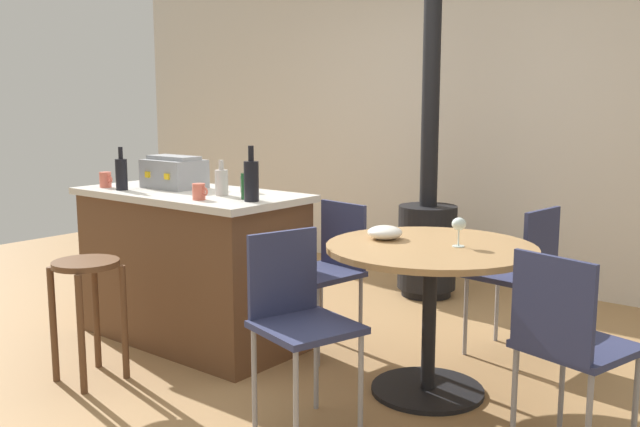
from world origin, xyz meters
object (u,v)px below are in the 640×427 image
object	(u,v)px
folding_chair_left	(568,339)
cup_2	(247,184)
bottle_1	(121,173)
toolbox	(174,173)
dining_table	(430,280)
folding_chair_near	(328,264)
cup_1	(149,176)
wooden_stool	(87,292)
folding_chair_right	(520,269)
bottle_0	(251,180)
kitchen_island	(192,266)
bottle_3	(222,182)
serving_bowl	(385,232)
bottle_2	(246,185)
wood_stove	(428,225)
cup_3	(106,180)
folding_chair_far	(298,313)
wine_glass	(459,225)
cup_0	(199,192)

from	to	relation	value
folding_chair_left	cup_2	bearing A→B (deg)	173.29
bottle_1	cup_2	size ratio (longest dim) A/B	2.46
folding_chair_left	toolbox	world-z (taller)	toolbox
dining_table	folding_chair_near	distance (m)	0.81
cup_1	wooden_stool	bearing A→B (deg)	-55.08
folding_chair_left	bottle_1	xyz separation A→B (m)	(-2.68, -0.16, 0.51)
folding_chair_right	toolbox	size ratio (longest dim) A/B	2.39
bottle_0	kitchen_island	bearing A→B (deg)	172.74
kitchen_island	folding_chair_right	world-z (taller)	kitchen_island
folding_chair_left	cup_1	xyz separation A→B (m)	(-2.90, 0.21, 0.45)
bottle_3	serving_bowl	world-z (taller)	bottle_3
toolbox	serving_bowl	xyz separation A→B (m)	(1.47, 0.15, -0.23)
bottle_2	bottle_3	xyz separation A→B (m)	(-0.22, 0.02, 0.00)
wood_stove	cup_2	distance (m)	1.69
bottle_0	cup_1	xyz separation A→B (m)	(-1.17, 0.23, -0.07)
bottle_0	cup_3	world-z (taller)	bottle_0
folding_chair_far	wood_stove	bearing A→B (deg)	106.08
cup_1	wine_glass	world-z (taller)	cup_1
toolbox	dining_table	bearing A→B (deg)	5.27
toolbox	bottle_3	bearing A→B (deg)	-7.24
folding_chair_near	serving_bowl	xyz separation A→B (m)	(0.53, -0.20, 0.28)
kitchen_island	folding_chair_left	size ratio (longest dim) A/B	1.65
bottle_1	bottle_3	bearing A→B (deg)	17.59
bottle_0	wine_glass	bearing A→B (deg)	17.61
dining_table	wood_stove	size ratio (longest dim) A/B	0.46
bottle_0	cup_1	world-z (taller)	bottle_0
toolbox	cup_3	distance (m)	0.44
bottle_2	wine_glass	xyz separation A→B (m)	(1.15, 0.30, -0.14)
cup_0	wine_glass	xyz separation A→B (m)	(1.33, 0.48, -0.10)
bottle_1	bottle_2	size ratio (longest dim) A/B	1.31
dining_table	cup_3	world-z (taller)	cup_3
bottle_0	serving_bowl	xyz separation A→B (m)	(0.68, 0.27, -0.25)
bottle_1	kitchen_island	bearing A→B (deg)	31.17
folding_chair_near	wood_stove	size ratio (longest dim) A/B	0.39
bottle_0	toolbox	bearing A→B (deg)	170.90
cup_3	wine_glass	distance (m)	2.27
folding_chair_right	bottle_3	distance (m)	1.77
folding_chair_right	folding_chair_far	bearing A→B (deg)	-106.49
kitchen_island	cup_3	bearing A→B (deg)	-160.11
bottle_1	cup_1	distance (m)	0.43
folding_chair_right	serving_bowl	bearing A→B (deg)	-118.78
kitchen_island	cup_3	xyz separation A→B (m)	(-0.56, -0.20, 0.51)
bottle_1	wine_glass	world-z (taller)	bottle_1
bottle_0	cup_3	xyz separation A→B (m)	(-1.15, -0.13, -0.07)
bottle_3	cup_3	xyz separation A→B (m)	(-0.85, -0.19, -0.03)
cup_0	cup_3	world-z (taller)	cup_3
wine_glass	serving_bowl	world-z (taller)	wine_glass
kitchen_island	folding_chair_near	distance (m)	0.85
bottle_0	serving_bowl	bearing A→B (deg)	21.77
dining_table	bottle_1	world-z (taller)	bottle_1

